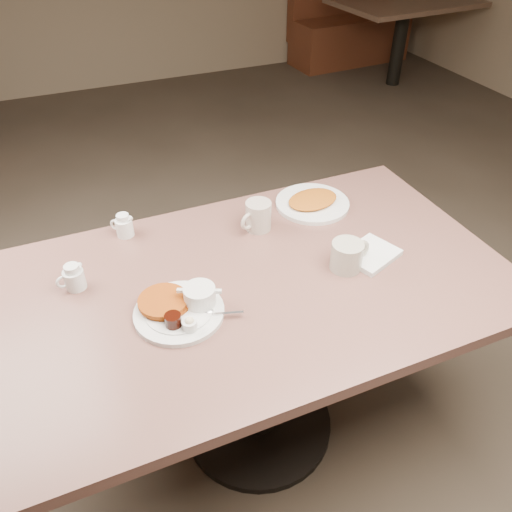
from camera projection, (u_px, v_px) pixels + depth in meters
name	position (u px, v px, depth m)	size (l,w,h in m)	color
room	(260.00, 53.00, 1.11)	(7.04, 8.04, 2.84)	#4C3F33
diner_table	(258.00, 318.00, 1.61)	(1.50, 0.90, 0.75)	#84564C
main_plate	(181.00, 307.00, 1.38)	(0.33, 0.33, 0.07)	silver
coffee_mug_near	(348.00, 255.00, 1.52)	(0.14, 0.11, 0.09)	#B4AD9C
napkin	(371.00, 254.00, 1.59)	(0.20, 0.18, 0.02)	white
coffee_mug_far	(258.00, 216.00, 1.68)	(0.13, 0.11, 0.10)	beige
creamer_left	(74.00, 278.00, 1.46)	(0.09, 0.07, 0.08)	white
creamer_right	(124.00, 226.00, 1.66)	(0.07, 0.07, 0.08)	white
hash_plate	(312.00, 202.00, 1.82)	(0.31, 0.31, 0.04)	white
booth_back_right	(353.00, 22.00, 5.23)	(1.33, 1.53, 1.12)	#5F2E1A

